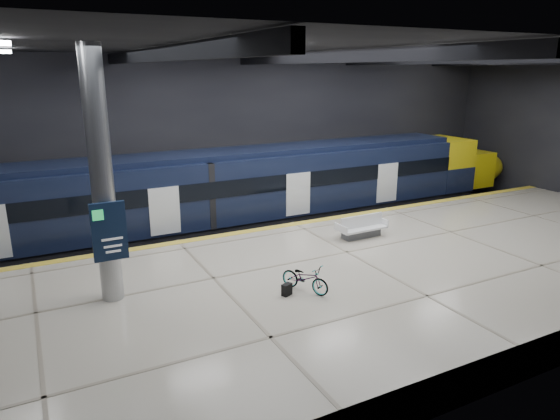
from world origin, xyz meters
TOP-DOWN VIEW (x-y plane):
  - ground at (0.00, 0.00)m, footprint 30.00×30.00m
  - room_shell at (-0.00, 0.00)m, footprint 30.10×16.10m
  - platform at (0.00, -2.50)m, footprint 30.00×11.00m
  - safety_strip at (0.00, 2.75)m, footprint 30.00×0.40m
  - rails at (0.00, 5.50)m, footprint 30.00×1.52m
  - train at (-0.34, 5.50)m, footprint 29.40×2.84m
  - bench at (1.43, 0.12)m, footprint 2.01×0.87m
  - bicycle at (-2.95, -3.12)m, footprint 1.20×1.64m
  - pannier_bag at (-3.55, -3.12)m, footprint 0.35×0.28m
  - info_column at (-8.00, -1.03)m, footprint 0.90×0.78m

SIDE VIEW (x-z plane):
  - ground at x=0.00m, z-range 0.00..0.00m
  - rails at x=0.00m, z-range 0.00..0.16m
  - platform at x=0.00m, z-range 0.00..1.10m
  - safety_strip at x=0.00m, z-range 1.10..1.11m
  - pannier_bag at x=-3.55m, z-range 1.10..1.45m
  - bench at x=1.43m, z-range 0.97..1.85m
  - bicycle at x=-2.95m, z-range 1.10..1.92m
  - train at x=-0.34m, z-range 0.16..3.95m
  - info_column at x=-8.00m, z-range 1.01..7.91m
  - room_shell at x=0.00m, z-range 1.69..9.74m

